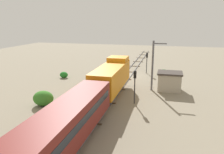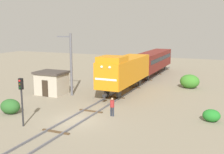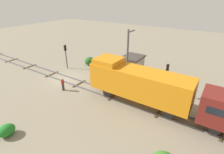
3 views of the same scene
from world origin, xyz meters
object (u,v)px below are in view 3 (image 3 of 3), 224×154
Objects in this scene: traffic_signal_mid at (167,75)px; catenary_mast at (128,54)px; traffic_signal_near at (66,52)px; worker_near_track at (63,83)px; locomotive at (137,82)px; relay_hut at (132,65)px.

catenary_mast reaches higher than traffic_signal_mid.
catenary_mast is at bearing 100.15° from traffic_signal_near.
catenary_mast reaches higher than worker_near_track.
locomotive is 6.52m from catenary_mast.
traffic_signal_mid is at bearing 62.86° from worker_near_track.
relay_hut is (-9.90, 4.79, 0.40)m from worker_near_track.
worker_near_track is at bearing 43.00° from traffic_signal_near.
traffic_signal_near is (-3.20, -14.40, -0.02)m from locomotive.
worker_near_track is at bearing -25.80° from relay_hut.
locomotive is 6.82× the size of worker_near_track.
worker_near_track is at bearing -34.90° from catenary_mast.
catenary_mast reaches higher than traffic_signal_near.
traffic_signal_near is 10.65m from catenary_mast.
locomotive is 9.65m from worker_near_track.
traffic_signal_mid is 2.43× the size of worker_near_track.
locomotive reaches higher than worker_near_track.
relay_hut is (-2.43, -0.42, -2.45)m from catenary_mast.
worker_near_track is (5.80, -11.29, -1.88)m from traffic_signal_mid.
locomotive is at bearing 38.04° from catenary_mast.
traffic_signal_mid is 12.84m from worker_near_track.
catenary_mast is (-5.07, -3.97, 1.07)m from locomotive.
traffic_signal_near is at bearing -79.85° from catenary_mast.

